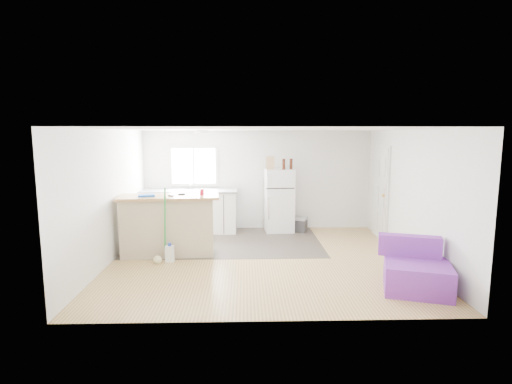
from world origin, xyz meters
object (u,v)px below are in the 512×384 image
peninsula (168,225)px  cardboard_box (270,163)px  cooler (297,224)px  bottle_right (291,164)px  refrigerator (279,200)px  purple_seat (416,272)px  mop (159,251)px  red_cup (202,192)px  blue_tray (146,195)px  cleaner_jug (170,253)px  kitchen_cabinets (190,211)px  bottle_left (284,164)px

peninsula → cardboard_box: cardboard_box is taller
cooler → cardboard_box: size_ratio=1.83×
cardboard_box → bottle_right: bearing=-4.8°
refrigerator → purple_seat: bearing=-68.9°
mop → refrigerator: bearing=26.8°
red_cup → blue_tray: size_ratio=0.40×
cleaner_jug → red_cup: bearing=39.3°
refrigerator → red_cup: (-1.64, -1.77, 0.47)m
refrigerator → mop: bearing=-139.3°
cardboard_box → cleaner_jug: bearing=-131.2°
peninsula → purple_seat: (4.03, -1.87, -0.31)m
mop → bottle_right: 3.75m
kitchen_cabinets → cooler: kitchen_cabinets is taller
cleaner_jug → mop: size_ratio=0.25×
kitchen_cabinets → cardboard_box: size_ratio=7.52×
bottle_right → purple_seat: bearing=-68.0°
kitchen_cabinets → bottle_left: bearing=-2.3°
cooler → red_cup: (-2.07, -1.72, 1.04)m
red_cup → bottle_right: 2.60m
mop → bottle_right: size_ratio=5.58×
peninsula → purple_seat: peninsula is taller
red_cup → cardboard_box: bearing=51.1°
cooler → purple_seat: size_ratio=0.48×
peninsula → cooler: 3.27m
cooler → purple_seat: purple_seat is taller
bottle_left → refrigerator: bearing=129.5°
cooler → bottle_left: size_ratio=2.20×
cleaner_jug → mop: mop is taller
refrigerator → cleaner_jug: size_ratio=4.28×
mop → peninsula: bearing=63.6°
red_cup → cardboard_box: 2.30m
cleaner_jug → refrigerator: bearing=43.5°
purple_seat → bottle_right: size_ratio=4.58×
kitchen_cabinets → bottle_right: size_ratio=9.02×
purple_seat → red_cup: size_ratio=9.54×
bottle_left → peninsula: bearing=-144.2°
kitchen_cabinets → mop: 2.35m
red_cup → cooler: bearing=39.7°
cleaner_jug → bottle_left: bottle_left is taller
peninsula → bottle_right: 3.28m
refrigerator → bottle_right: (0.27, -0.06, 0.87)m
peninsula → bottle_right: bottle_right is taller
blue_tray → bottle_left: bearing=33.2°
blue_tray → bottle_right: size_ratio=1.20×
cardboard_box → red_cup: bearing=-128.9°
kitchen_cabinets → cooler: size_ratio=4.10×
bottle_right → peninsula: bearing=-145.3°
red_cup → bottle_right: (1.91, 1.72, 0.40)m
cleaner_jug → blue_tray: blue_tray is taller
red_cup → bottle_left: 2.43m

